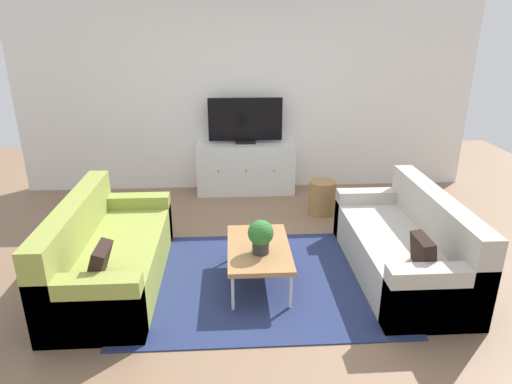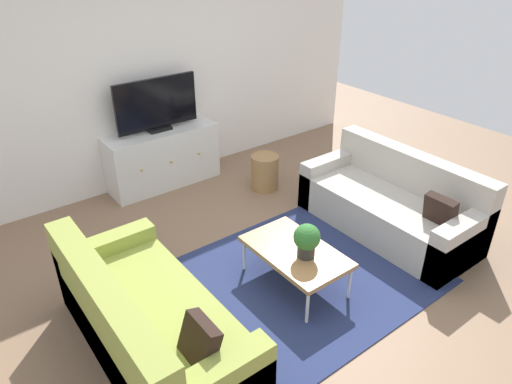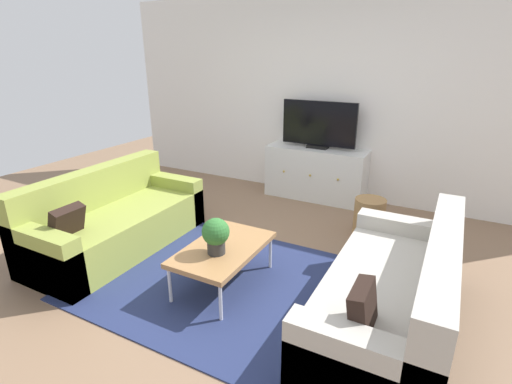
% 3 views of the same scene
% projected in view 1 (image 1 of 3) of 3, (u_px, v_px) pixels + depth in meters
% --- Properties ---
extents(ground_plane, '(10.00, 10.00, 0.00)m').
position_uv_depth(ground_plane, '(258.00, 272.00, 4.45)').
color(ground_plane, '#84664C').
extents(wall_back, '(6.40, 0.12, 2.70)m').
position_uv_depth(wall_back, '(247.00, 95.00, 6.36)').
color(wall_back, white).
rests_on(wall_back, ground_plane).
extents(area_rug, '(2.50, 1.90, 0.01)m').
position_uv_depth(area_rug, '(259.00, 280.00, 4.31)').
color(area_rug, navy).
rests_on(area_rug, ground_plane).
extents(couch_left_side, '(0.84, 1.87, 0.82)m').
position_uv_depth(couch_left_side, '(105.00, 257.00, 4.18)').
color(couch_left_side, olive).
rests_on(couch_left_side, ground_plane).
extents(couch_right_side, '(0.84, 1.87, 0.82)m').
position_uv_depth(couch_right_side, '(408.00, 248.00, 4.34)').
color(couch_right_side, '#B2ADA3').
rests_on(couch_right_side, ground_plane).
extents(coffee_table, '(0.57, 0.95, 0.38)m').
position_uv_depth(coffee_table, '(259.00, 249.00, 4.17)').
color(coffee_table, '#A37547').
rests_on(coffee_table, ground_plane).
extents(potted_plant, '(0.23, 0.23, 0.31)m').
position_uv_depth(potted_plant, '(261.00, 235.00, 3.99)').
color(potted_plant, '#2D2D2D').
rests_on(potted_plant, coffee_table).
extents(tv_console, '(1.37, 0.47, 0.72)m').
position_uv_depth(tv_console, '(246.00, 168.00, 6.44)').
color(tv_console, silver).
rests_on(tv_console, ground_plane).
extents(flat_screen_tv, '(1.02, 0.16, 0.63)m').
position_uv_depth(flat_screen_tv, '(245.00, 121.00, 6.22)').
color(flat_screen_tv, black).
rests_on(flat_screen_tv, tv_console).
extents(wicker_basket, '(0.34, 0.34, 0.43)m').
position_uv_depth(wicker_basket, '(322.00, 197.00, 5.75)').
color(wicker_basket, '#9E7547').
rests_on(wicker_basket, ground_plane).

